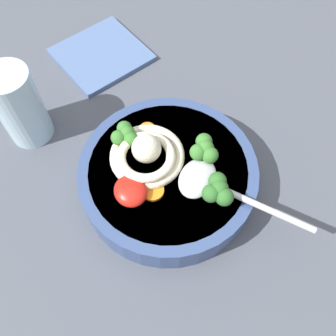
{
  "coord_description": "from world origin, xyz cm",
  "views": [
    {
      "loc": [
        21.6,
        -8.74,
        49.98
      ],
      "look_at": [
        1.25,
        2.63,
        9.18
      ],
      "focal_mm": 39.1,
      "sensor_mm": 36.0,
      "label": 1
    }
  ],
  "objects_px": {
    "soup_bowl": "(168,176)",
    "drinking_glass": "(19,106)",
    "noodle_pile": "(147,154)",
    "soup_spoon": "(208,182)",
    "folded_napkin": "(101,54)"
  },
  "relations": [
    {
      "from": "soup_bowl",
      "to": "folded_napkin",
      "type": "distance_m",
      "value": 0.28
    },
    {
      "from": "noodle_pile",
      "to": "drinking_glass",
      "type": "xyz_separation_m",
      "value": [
        -0.16,
        -0.12,
        -0.0
      ]
    },
    {
      "from": "drinking_glass",
      "to": "folded_napkin",
      "type": "xyz_separation_m",
      "value": [
        -0.1,
        0.16,
        -0.06
      ]
    },
    {
      "from": "soup_bowl",
      "to": "drinking_glass",
      "type": "distance_m",
      "value": 0.23
    },
    {
      "from": "noodle_pile",
      "to": "folded_napkin",
      "type": "height_order",
      "value": "noodle_pile"
    },
    {
      "from": "drinking_glass",
      "to": "soup_bowl",
      "type": "bearing_deg",
      "value": 36.94
    },
    {
      "from": "soup_spoon",
      "to": "drinking_glass",
      "type": "xyz_separation_m",
      "value": [
        -0.23,
        -0.17,
        0.0
      ]
    },
    {
      "from": "soup_spoon",
      "to": "drinking_glass",
      "type": "bearing_deg",
      "value": -177.26
    },
    {
      "from": "noodle_pile",
      "to": "folded_napkin",
      "type": "relative_size",
      "value": 0.77
    },
    {
      "from": "soup_spoon",
      "to": "drinking_glass",
      "type": "relative_size",
      "value": 1.36
    },
    {
      "from": "soup_bowl",
      "to": "drinking_glass",
      "type": "bearing_deg",
      "value": -143.06
    },
    {
      "from": "drinking_glass",
      "to": "soup_spoon",
      "type": "bearing_deg",
      "value": 36.27
    },
    {
      "from": "noodle_pile",
      "to": "drinking_glass",
      "type": "bearing_deg",
      "value": -142.96
    },
    {
      "from": "soup_bowl",
      "to": "soup_spoon",
      "type": "xyz_separation_m",
      "value": [
        0.05,
        0.03,
        0.03
      ]
    },
    {
      "from": "soup_spoon",
      "to": "drinking_glass",
      "type": "height_order",
      "value": "drinking_glass"
    }
  ]
}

